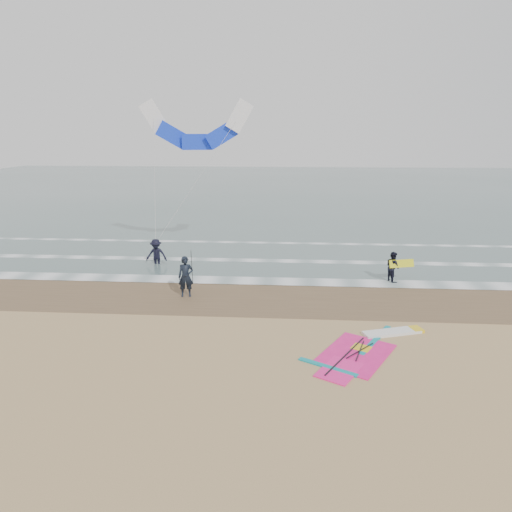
# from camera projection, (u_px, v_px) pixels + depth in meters

# --- Properties ---
(ground) EXTENTS (120.00, 120.00, 0.00)m
(ground) POSITION_uv_depth(u_px,v_px,m) (288.00, 360.00, 15.06)
(ground) COLOR tan
(ground) RESTS_ON ground
(sea_water) EXTENTS (120.00, 80.00, 0.02)m
(sea_water) POSITION_uv_depth(u_px,v_px,m) (288.00, 189.00, 61.27)
(sea_water) COLOR #47605E
(sea_water) RESTS_ON ground
(wet_sand_band) EXTENTS (120.00, 5.00, 0.01)m
(wet_sand_band) POSITION_uv_depth(u_px,v_px,m) (288.00, 297.00, 20.84)
(wet_sand_band) COLOR brown
(wet_sand_band) RESTS_ON ground
(foam_waterline) EXTENTS (120.00, 9.15, 0.02)m
(foam_waterline) POSITION_uv_depth(u_px,v_px,m) (288.00, 269.00, 25.11)
(foam_waterline) COLOR white
(foam_waterline) RESTS_ON ground
(windsurf_rig) EXTENTS (4.79, 4.53, 0.12)m
(windsurf_rig) POSITION_uv_depth(u_px,v_px,m) (367.00, 348.00, 15.86)
(windsurf_rig) COLOR white
(windsurf_rig) RESTS_ON ground
(person_standing) EXTENTS (0.76, 0.57, 1.89)m
(person_standing) POSITION_uv_depth(u_px,v_px,m) (186.00, 277.00, 20.72)
(person_standing) COLOR black
(person_standing) RESTS_ON ground
(person_walking) EXTENTS (0.83, 0.92, 1.55)m
(person_walking) POSITION_uv_depth(u_px,v_px,m) (393.00, 267.00, 22.85)
(person_walking) COLOR black
(person_walking) RESTS_ON ground
(person_wading) EXTENTS (1.18, 0.68, 1.83)m
(person_wading) POSITION_uv_depth(u_px,v_px,m) (156.00, 249.00, 25.79)
(person_wading) COLOR black
(person_wading) RESTS_ON ground
(held_pole) EXTENTS (0.17, 0.86, 1.82)m
(held_pole) POSITION_uv_depth(u_px,v_px,m) (192.00, 268.00, 20.58)
(held_pole) COLOR black
(held_pole) RESTS_ON ground
(carried_kiteboard) EXTENTS (1.30, 0.51, 0.39)m
(carried_kiteboard) POSITION_uv_depth(u_px,v_px,m) (402.00, 264.00, 22.67)
(carried_kiteboard) COLOR yellow
(carried_kiteboard) RESTS_ON ground
(surf_kite) EXTENTS (6.56, 2.55, 7.93)m
(surf_kite) POSITION_uv_depth(u_px,v_px,m) (197.00, 129.00, 26.09)
(surf_kite) COLOR white
(surf_kite) RESTS_ON ground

